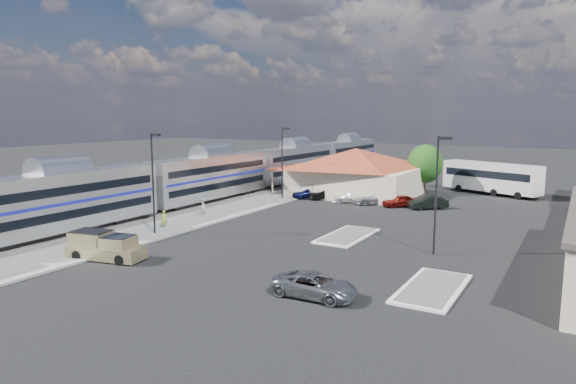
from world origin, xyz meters
The scene contains 23 objects.
ground centered at (0.00, 0.00, 0.00)m, with size 280.00×280.00×0.00m, color black.
railbed centered at (-21.00, 8.00, 0.06)m, with size 16.00×100.00×0.12m, color #4C4944.
platform centered at (-12.00, 6.00, 0.09)m, with size 5.50×92.00×0.18m, color gray.
passenger_train centered at (-18.00, 10.92, 2.87)m, with size 3.00×104.00×5.55m.
freight_cars centered at (-24.00, 8.48, 1.93)m, with size 2.80×46.00×4.00m.
station_depot centered at (-4.56, 24.00, 3.13)m, with size 18.35×12.24×6.20m.
traffic_island_south centered at (4.00, 2.00, 0.10)m, with size 3.30×7.50×0.21m.
traffic_island_north centered at (14.00, -8.00, 0.10)m, with size 3.30×7.50×0.21m.
lamp_plat_s centered at (-10.90, -6.00, 5.34)m, with size 1.08×0.25×9.00m.
lamp_plat_n centered at (-10.90, 16.00, 5.34)m, with size 1.08×0.25×9.00m.
lamp_lot centered at (12.10, 0.00, 5.34)m, with size 1.08×0.25×9.00m.
tree_depot centered at (3.00, 30.00, 4.02)m, with size 4.71×4.71×6.63m.
pickup_truck centered at (-8.50, -13.45, 0.94)m, with size 6.07×3.22×1.99m.
suv centered at (8.39, -12.77, 0.71)m, with size 2.35×5.10×1.42m, color gray.
coach_bus centered at (10.82, 33.80, 2.40)m, with size 13.13×7.44×4.17m.
person_a centered at (-11.82, -3.92, 1.00)m, with size 0.60×0.39×1.65m, color #A6C43D.
person_b centered at (-12.83, 2.71, 1.02)m, with size 0.81×0.63×1.67m, color silver.
parked_car_a centered at (-8.50, 18.47, 0.72)m, with size 1.70×4.24×1.44m, color #0D1243.
parked_car_b centered at (-6.27, 18.77, 0.70)m, with size 1.47×4.23×1.39m, color black.
parked_car_c centered at (-3.07, 18.47, 0.64)m, with size 1.78×4.38×1.27m, color white.
parked_car_d centered at (0.13, 18.77, 0.70)m, with size 2.31×5.01×1.39m, color #999CA1.
parked_car_e centered at (3.33, 18.47, 0.69)m, with size 1.64×4.07×1.39m, color maroon.
parked_car_f centered at (6.53, 18.77, 0.73)m, with size 1.56×4.46×1.47m, color black.
Camera 1 is at (21.47, -38.41, 10.59)m, focal length 32.00 mm.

